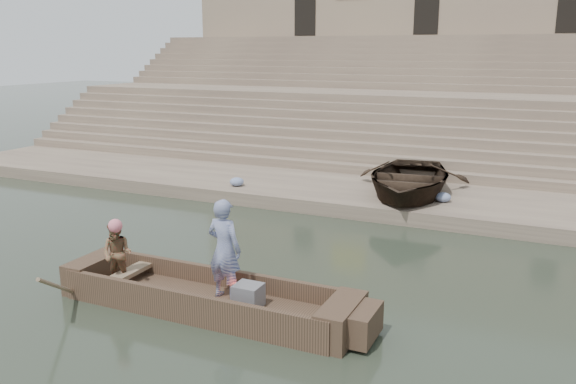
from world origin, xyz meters
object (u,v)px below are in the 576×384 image
Objects in this scene: standing_man at (224,249)px; rowing_man at (117,254)px; main_rowboat at (206,304)px; beached_rowboat at (408,178)px; television at (248,295)px.

standing_man is 2.17m from rowing_man.
rowing_man is (-1.82, -0.16, 0.72)m from main_rowboat.
beached_rowboat reaches higher than main_rowboat.
television is at bearing 168.21° from standing_man.
rowing_man is 2.64× the size of television.
main_rowboat is at bearing -7.56° from rowing_man.
main_rowboat is 10.87× the size of television.
beached_rowboat is (1.28, 8.24, -0.24)m from standing_man.
television reaches higher than main_rowboat.
standing_man is at bearing -3.87° from rowing_man.
beached_rowboat is at bearing 55.81° from rowing_man.
standing_man is 0.91m from television.
standing_man is 8.34m from beached_rowboat.
standing_man reaches higher than television.
television is at bearing -9.13° from rowing_man.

